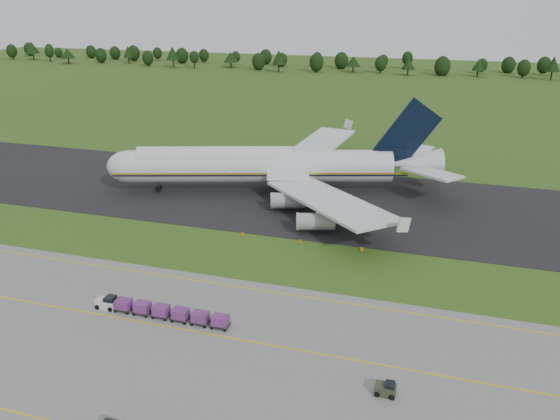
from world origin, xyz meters
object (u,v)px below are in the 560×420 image
(utility_cart, at_px, (385,390))
(aircraft, at_px, (267,165))
(edge_markers, at_px, (300,242))
(baggage_train, at_px, (159,311))

(utility_cart, bearing_deg, aircraft, 118.75)
(edge_markers, bearing_deg, baggage_train, -113.76)
(aircraft, bearing_deg, edge_markers, -60.17)
(baggage_train, distance_m, utility_cart, 30.52)
(aircraft, height_order, utility_cart, aircraft)
(baggage_train, distance_m, edge_markers, 29.58)
(aircraft, distance_m, utility_cart, 65.26)
(aircraft, distance_m, edge_markers, 27.50)
(baggage_train, height_order, utility_cart, baggage_train)
(aircraft, height_order, edge_markers, aircraft)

